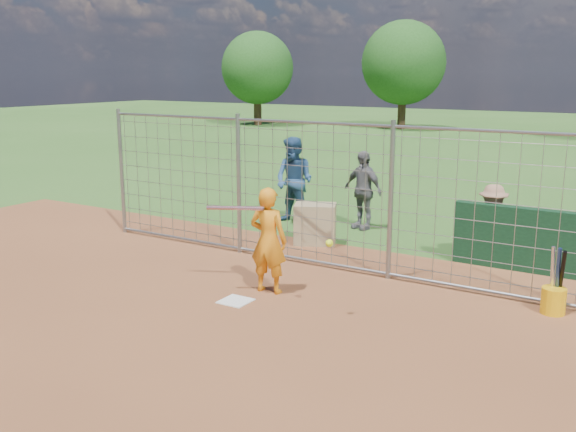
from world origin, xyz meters
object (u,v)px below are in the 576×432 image
Objects in this scene: batter at (268,240)px; bystander_a at (294,181)px; bystander_b at (363,190)px; equipment_bin at (315,224)px; bucket_with_bats at (554,297)px; bystander_c at (492,223)px.

bystander_a is at bearing -70.40° from batter.
bystander_b is at bearing -89.78° from batter.
batter is 4.62m from bystander_a.
bystander_a is at bearing -149.38° from bystander_b.
bystander_a is at bearing 110.68° from equipment_bin.
bystander_a reaches higher than bucket_with_bats.
equipment_bin is 4.95m from bucket_with_bats.
bystander_a is 2.43× the size of equipment_bin.
bystander_b is 1.21× the size of bystander_c.
bystander_a is (-2.02, 4.15, 0.15)m from batter.
bucket_with_bats reaches higher than equipment_bin.
equipment_bin is (-3.28, -0.55, -0.30)m from bystander_c.
equipment_bin is (-0.25, -1.64, -0.45)m from bystander_b.
bystander_a is at bearing -38.18° from bystander_c.
bystander_a is 6.62m from bucket_with_bats.
bystander_b is 3.22m from bystander_c.
batter is at bearing 24.75° from bystander_c.
batter is at bearing -98.62° from equipment_bin.
bystander_c is 1.76× the size of equipment_bin.
bystander_b reaches higher than bystander_c.
bystander_a reaches higher than bystander_c.
bucket_with_bats is (3.92, 1.33, -0.58)m from batter.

